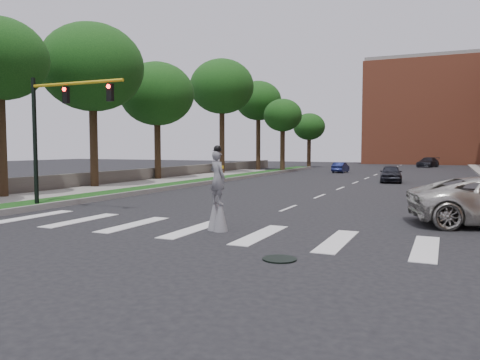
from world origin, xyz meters
TOP-DOWN VIEW (x-y plane):
  - ground_plane at (0.00, 0.00)m, footprint 160.00×160.00m
  - grass_median at (-11.50, 20.00)m, footprint 2.00×60.00m
  - median_curb at (-10.45, 20.00)m, footprint 0.20×60.00m
  - sidewalk_left at (-14.50, 10.00)m, footprint 4.00×60.00m
  - stone_wall at (-17.00, 22.00)m, footprint 0.50×56.00m
  - manhole at (3.00, -2.00)m, footprint 0.90×0.90m
  - building_backdrop at (6.00, 78.00)m, footprint 26.00×14.00m
  - traffic_signal at (-9.78, 3.00)m, footprint 5.30×0.23m
  - stilt_performer at (-0.39, 1.17)m, footprint 0.81×0.69m
  - car_near at (2.64, 27.64)m, footprint 2.19×4.44m
  - car_mid at (-4.38, 41.05)m, footprint 1.41×3.70m
  - car_far at (4.35, 61.24)m, footprint 3.43×5.40m
  - tree_2 at (-15.97, 12.70)m, footprint 7.19×7.19m
  - tree_3 at (-16.38, 21.30)m, footprint 6.48×6.48m
  - tree_4 at (-15.33, 32.03)m, footprint 6.86×6.86m
  - tree_5 at (-15.28, 42.50)m, footprint 5.87×5.87m
  - tree_6 at (-10.82, 39.01)m, footprint 4.50×4.50m
  - tree_7 at (-11.63, 53.45)m, footprint 4.62×4.62m

SIDE VIEW (x-z plane):
  - ground_plane at x=0.00m, z-range 0.00..0.00m
  - manhole at x=3.00m, z-range 0.00..0.04m
  - sidewalk_left at x=-14.50m, z-range 0.00..0.18m
  - grass_median at x=-11.50m, z-range 0.00..0.25m
  - median_curb at x=-10.45m, z-range 0.00..0.28m
  - stone_wall at x=-17.00m, z-range 0.00..1.10m
  - car_mid at x=-4.38m, z-range 0.00..1.20m
  - car_near at x=2.64m, z-range 0.00..1.45m
  - car_far at x=4.35m, z-range 0.00..1.46m
  - stilt_performer at x=-0.39m, z-range -0.28..2.72m
  - traffic_signal at x=-9.78m, z-range 1.05..7.25m
  - tree_7 at x=-11.63m, z-range 1.93..9.85m
  - tree_6 at x=-10.82m, z-range 2.31..10.91m
  - tree_3 at x=-16.38m, z-range 2.38..12.73m
  - tree_2 at x=-15.97m, z-range 2.70..14.27m
  - tree_5 at x=-15.28m, z-range 3.12..14.48m
  - building_backdrop at x=6.00m, z-range 0.00..18.00m
  - tree_4 at x=-15.33m, z-range 3.21..15.57m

